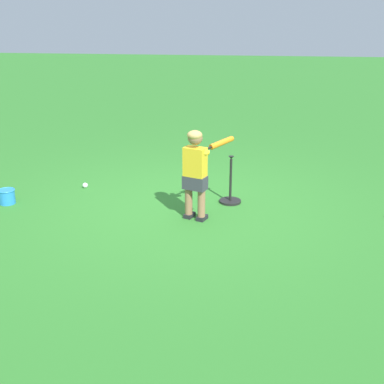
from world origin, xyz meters
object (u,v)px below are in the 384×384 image
at_px(play_ball_far_left, 85,185).
at_px(batting_tee, 230,195).
at_px(toy_bucket, 7,196).
at_px(child_batter, 197,166).

relative_size(play_ball_far_left, batting_tee, 0.12).
bearing_deg(toy_bucket, child_batter, 175.31).
distance_m(child_batter, batting_tee, 0.88).
xyz_separation_m(play_ball_far_left, toy_bucket, (0.80, 0.70, 0.06)).
distance_m(play_ball_far_left, batting_tee, 2.06).
xyz_separation_m(child_batter, batting_tee, (-0.37, -0.58, -0.55)).
bearing_deg(play_ball_far_left, batting_tee, 170.87).
bearing_deg(child_batter, batting_tee, -122.75).
xyz_separation_m(child_batter, toy_bucket, (2.46, -0.20, -0.55)).
bearing_deg(batting_tee, play_ball_far_left, -9.13).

